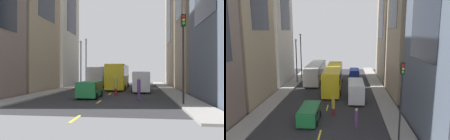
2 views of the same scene
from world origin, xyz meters
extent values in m
plane|color=#28282B|center=(0.00, 0.00, 0.00)|extent=(40.94, 40.94, 0.00)
cube|color=gray|center=(-7.37, 0.00, 0.07)|extent=(2.20, 44.00, 0.15)
cube|color=gray|center=(7.37, 0.00, 0.07)|extent=(2.20, 44.00, 0.15)
cube|color=yellow|center=(0.00, -14.00, 0.01)|extent=(0.16, 2.00, 0.01)
cube|color=yellow|center=(0.00, -7.00, 0.01)|extent=(0.16, 2.00, 0.01)
cube|color=yellow|center=(0.00, 0.00, 0.01)|extent=(0.16, 2.00, 0.01)
cube|color=yellow|center=(0.00, 7.00, 0.01)|extent=(0.16, 2.00, 0.01)
cube|color=yellow|center=(0.00, 14.00, 0.01)|extent=(0.16, 2.00, 0.01)
cube|color=yellow|center=(0.00, 21.00, 0.01)|extent=(0.16, 2.00, 0.01)
cube|color=silver|center=(-3.57, 6.96, 1.77)|extent=(2.55, 11.10, 3.00)
cube|color=black|center=(-3.57, 6.96, 2.62)|extent=(2.60, 10.21, 1.20)
cube|color=beige|center=(-3.57, 6.96, 3.31)|extent=(2.45, 10.65, 0.08)
cylinder|color=black|center=(-4.74, 10.40, 0.50)|extent=(0.46, 1.00, 1.00)
cylinder|color=black|center=(-2.40, 10.40, 0.50)|extent=(0.46, 1.00, 1.00)
cylinder|color=black|center=(-4.74, 3.51, 0.50)|extent=(0.46, 1.00, 1.00)
cylinder|color=black|center=(-2.40, 3.51, 0.50)|extent=(0.46, 1.00, 1.00)
cube|color=yellow|center=(0.11, 2.16, 1.86)|extent=(2.45, 13.07, 3.30)
cube|color=black|center=(0.11, 2.16, 2.72)|extent=(2.50, 12.02, 1.48)
cube|color=gold|center=(0.11, 2.16, 3.55)|extent=(2.35, 12.54, 0.08)
cylinder|color=black|center=(-1.01, 6.21, 0.38)|extent=(0.44, 0.76, 0.76)
cylinder|color=black|center=(1.24, 6.21, 0.38)|extent=(0.44, 0.76, 0.76)
cylinder|color=black|center=(-1.01, -1.90, 0.38)|extent=(0.44, 0.76, 0.76)
cylinder|color=black|center=(1.24, -1.90, 0.38)|extent=(0.44, 0.76, 0.76)
cube|color=white|center=(3.57, -3.87, 1.35)|extent=(2.05, 5.43, 2.30)
cube|color=black|center=(3.57, -3.87, 2.10)|extent=(2.09, 4.99, 0.69)
cube|color=silver|center=(3.57, -3.87, 2.54)|extent=(1.97, 5.21, 0.08)
cylinder|color=black|center=(2.62, -2.19, 0.36)|extent=(0.37, 0.72, 0.72)
cylinder|color=black|center=(4.51, -2.19, 0.36)|extent=(0.37, 0.72, 0.72)
cylinder|color=black|center=(2.62, -5.56, 0.36)|extent=(0.37, 0.72, 0.72)
cylinder|color=black|center=(4.51, -5.56, 0.36)|extent=(0.37, 0.72, 0.72)
cube|color=#1E7238|center=(-1.44, -11.04, 0.84)|extent=(1.84, 4.17, 1.33)
cube|color=black|center=(-1.44, -11.04, 1.17)|extent=(1.87, 3.84, 0.56)
cube|color=#1A612F|center=(-1.44, -11.04, 1.54)|extent=(1.76, 4.01, 0.08)
cylinder|color=black|center=(-2.29, -9.74, 0.31)|extent=(0.33, 0.62, 0.62)
cylinder|color=black|center=(-0.60, -9.74, 0.31)|extent=(0.33, 0.62, 0.62)
cylinder|color=black|center=(-2.29, -12.33, 0.31)|extent=(0.33, 0.62, 0.62)
cylinder|color=black|center=(-0.60, -12.33, 0.31)|extent=(0.33, 0.62, 0.62)
cube|color=#2338AD|center=(3.74, 10.61, 0.90)|extent=(1.85, 4.09, 1.47)
cube|color=black|center=(3.74, 10.61, 1.28)|extent=(1.89, 3.76, 0.62)
cube|color=navy|center=(3.74, 10.61, 1.68)|extent=(1.78, 3.93, 0.08)
cylinder|color=black|center=(2.88, 11.88, 0.31)|extent=(0.33, 0.62, 0.62)
cylinder|color=black|center=(4.59, 11.88, 0.31)|extent=(0.33, 0.62, 0.62)
cylinder|color=black|center=(2.88, 9.35, 0.31)|extent=(0.33, 0.62, 0.62)
cylinder|color=black|center=(4.59, 9.35, 0.31)|extent=(0.33, 0.62, 0.62)
cylinder|color=maroon|center=(0.90, -9.29, 0.39)|extent=(0.29, 0.29, 0.79)
cylinder|color=gold|center=(0.90, -9.29, 1.32)|extent=(0.39, 0.39, 1.06)
sphere|color=tan|center=(0.90, -9.29, 1.96)|extent=(0.23, 0.23, 0.23)
cylinder|color=#593372|center=(3.34, -12.66, 0.38)|extent=(0.23, 0.23, 0.76)
cylinder|color=#593372|center=(3.34, -12.66, 1.31)|extent=(0.30, 0.30, 1.08)
sphere|color=beige|center=(3.34, -12.66, 1.97)|extent=(0.24, 0.24, 0.24)
cylinder|color=black|center=(6.67, -15.43, 3.05)|extent=(0.14, 0.14, 5.79)
cube|color=black|center=(6.67, -15.43, 6.39)|extent=(0.32, 0.32, 0.90)
sphere|color=red|center=(6.67, -15.61, 6.65)|extent=(0.20, 0.20, 0.20)
sphere|color=orange|center=(6.67, -15.61, 6.39)|extent=(0.20, 0.20, 0.20)
sphere|color=green|center=(6.67, -15.61, 6.14)|extent=(0.20, 0.20, 0.20)
cylinder|color=black|center=(-6.77, 9.16, 4.31)|extent=(0.18, 0.18, 8.32)
sphere|color=silver|center=(-6.77, 9.16, 8.65)|extent=(0.44, 0.44, 0.44)
cylinder|color=black|center=(-6.77, 5.45, 3.87)|extent=(0.18, 0.18, 7.43)
sphere|color=silver|center=(-6.77, 5.45, 7.76)|extent=(0.44, 0.44, 0.44)
camera|label=1|loc=(3.49, -32.93, 2.52)|focal=36.47mm
camera|label=2|loc=(2.54, -31.45, 9.12)|focal=33.77mm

